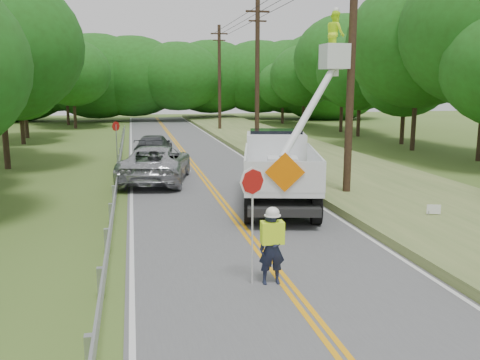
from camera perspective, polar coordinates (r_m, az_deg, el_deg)
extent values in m
plane|color=#4B5F25|center=(11.07, 6.64, -13.37)|extent=(140.00, 140.00, 0.00)
cube|color=#545457|center=(24.21, -3.93, -0.03)|extent=(7.20, 96.00, 0.02)
cube|color=orange|center=(24.20, -4.17, -0.01)|extent=(0.12, 96.00, 0.00)
cube|color=orange|center=(24.23, -3.70, 0.01)|extent=(0.12, 96.00, 0.00)
cube|color=silver|center=(23.99, -12.12, -0.32)|extent=(0.12, 96.00, 0.00)
cube|color=silver|center=(24.92, 3.94, 0.30)|extent=(0.12, 96.00, 0.00)
cube|color=#A5A6AD|center=(8.66, -16.61, -18.42)|extent=(0.12, 0.14, 0.70)
cube|color=#A5A6AD|center=(11.38, -15.44, -11.12)|extent=(0.12, 0.14, 0.70)
cube|color=#A5A6AD|center=(14.21, -14.76, -6.67)|extent=(0.12, 0.14, 0.70)
cube|color=#A5A6AD|center=(17.09, -14.32, -3.71)|extent=(0.12, 0.14, 0.70)
cube|color=#A5A6AD|center=(20.02, -14.00, -1.61)|extent=(0.12, 0.14, 0.70)
cube|color=#A5A6AD|center=(22.96, -13.77, -0.05)|extent=(0.12, 0.14, 0.70)
cube|color=#A5A6AD|center=(25.91, -13.59, 1.16)|extent=(0.12, 0.14, 0.70)
cube|color=#A5A6AD|center=(28.88, -13.44, 2.12)|extent=(0.12, 0.14, 0.70)
cube|color=#A5A6AD|center=(31.85, -13.33, 2.90)|extent=(0.12, 0.14, 0.70)
cube|color=#A5A6AD|center=(34.82, -13.23, 3.55)|extent=(0.12, 0.14, 0.70)
cube|color=#A5A6AD|center=(37.80, -13.15, 4.10)|extent=(0.12, 0.14, 0.70)
cube|color=#A5A6AD|center=(40.78, -13.08, 4.56)|extent=(0.12, 0.14, 0.70)
cube|color=#A5A6AD|center=(43.77, -13.02, 4.96)|extent=(0.12, 0.14, 0.70)
cube|color=#A5A6AD|center=(46.76, -12.97, 5.31)|extent=(0.12, 0.14, 0.70)
cube|color=#A5A6AD|center=(24.88, -13.44, 1.37)|extent=(0.05, 48.00, 0.34)
cylinder|color=black|center=(20.34, 12.38, 11.84)|extent=(0.30, 0.30, 10.00)
cylinder|color=black|center=(34.58, 1.95, 11.50)|extent=(0.30, 0.30, 10.00)
cube|color=black|center=(34.89, 2.00, 18.41)|extent=(1.60, 0.12, 0.12)
cube|color=black|center=(34.82, 1.99, 17.43)|extent=(1.20, 0.10, 0.10)
cylinder|color=black|center=(49.27, -2.32, 11.25)|extent=(0.30, 0.30, 10.00)
cube|color=black|center=(49.49, -2.36, 16.12)|extent=(1.60, 0.12, 0.12)
cube|color=black|center=(49.44, -2.36, 15.43)|extent=(1.20, 0.10, 0.10)
cube|color=#587137|center=(26.12, 11.67, 0.87)|extent=(7.00, 96.00, 0.30)
cylinder|color=#332319|center=(30.04, -24.89, 4.69)|extent=(0.32, 0.32, 3.76)
cylinder|color=#332319|center=(42.28, -23.27, 5.47)|extent=(0.32, 0.32, 2.59)
ellipsoid|color=#1E4D15|center=(42.16, -23.59, 9.75)|extent=(6.05, 6.05, 5.32)
cylinder|color=#332319|center=(47.13, -22.90, 6.22)|extent=(0.32, 0.32, 3.04)
ellipsoid|color=#1E4D15|center=(47.04, -23.23, 10.72)|extent=(7.09, 7.09, 6.24)
cylinder|color=#332319|center=(55.79, -18.07, 7.23)|extent=(0.32, 0.32, 3.30)
ellipsoid|color=#1E4D15|center=(55.73, -18.32, 11.37)|extent=(7.70, 7.70, 6.78)
cylinder|color=#332319|center=(60.71, -18.80, 7.55)|extent=(0.32, 0.32, 3.58)
ellipsoid|color=#1E4D15|center=(60.67, -19.05, 11.67)|extent=(8.34, 8.34, 7.34)
cylinder|color=#332319|center=(37.13, 18.96, 6.38)|extent=(0.32, 0.32, 4.18)
ellipsoid|color=#1E4D15|center=(37.15, 19.45, 14.26)|extent=(9.76, 9.76, 8.59)
cylinder|color=#332319|center=(40.85, 17.80, 5.94)|extent=(0.32, 0.32, 2.98)
ellipsoid|color=#1E4D15|center=(40.74, 18.09, 11.05)|extent=(6.95, 6.95, 6.12)
cylinder|color=#332319|center=(46.04, 13.18, 6.84)|extent=(0.32, 0.32, 3.28)
ellipsoid|color=#1E4D15|center=(45.96, 13.40, 11.82)|extent=(7.65, 7.65, 6.73)
cylinder|color=#332319|center=(50.10, 11.33, 7.61)|extent=(0.32, 0.32, 4.00)
ellipsoid|color=#1E4D15|center=(50.10, 11.54, 13.21)|extent=(9.34, 9.34, 8.22)
cylinder|color=#332319|center=(55.73, 7.14, 7.59)|extent=(0.32, 0.32, 3.16)
ellipsoid|color=#1E4D15|center=(55.66, 7.23, 11.56)|extent=(7.37, 7.37, 6.49)
cylinder|color=#332319|center=(60.11, 4.80, 7.59)|extent=(0.32, 0.32, 2.61)
ellipsoid|color=#1E4D15|center=(60.03, 4.84, 10.64)|extent=(6.09, 6.09, 5.36)
ellipsoid|color=#1E4D15|center=(68.90, -23.91, 10.61)|extent=(14.79, 11.09, 11.09)
ellipsoid|color=#1E4D15|center=(67.43, -19.88, 10.91)|extent=(11.39, 8.54, 8.54)
ellipsoid|color=#1E4D15|center=(66.10, -15.77, 11.15)|extent=(13.79, 10.35, 10.35)
ellipsoid|color=#1E4D15|center=(65.72, -11.94, 11.32)|extent=(13.23, 9.92, 9.92)
ellipsoid|color=#1E4D15|center=(64.23, -6.97, 11.49)|extent=(11.18, 8.39, 8.39)
ellipsoid|color=#1E4D15|center=(68.16, -3.30, 11.50)|extent=(12.70, 9.52, 9.52)
ellipsoid|color=#1E4D15|center=(68.64, 2.25, 11.50)|extent=(12.68, 9.51, 9.51)
ellipsoid|color=#1E4D15|center=(68.86, 5.66, 11.46)|extent=(12.79, 9.59, 9.59)
ellipsoid|color=#1E4D15|center=(68.54, 10.00, 11.36)|extent=(15.88, 11.91, 11.91)
imported|color=#191E33|center=(11.60, 3.63, -7.68)|extent=(0.62, 0.42, 1.66)
cube|color=#C2F01B|center=(11.48, 3.65, -5.90)|extent=(0.52, 0.33, 0.50)
ellipsoid|color=white|center=(11.36, 3.68, -3.66)|extent=(0.31, 0.31, 0.25)
cylinder|color=#B7B7B7|center=(11.45, 1.39, -6.16)|extent=(0.04, 0.04, 2.33)
cylinder|color=#A1110E|center=(11.16, 1.42, -0.16)|extent=(0.63, 0.26, 0.66)
cylinder|color=black|center=(16.56, 1.06, -3.15)|extent=(0.56, 1.09, 1.04)
cylinder|color=black|center=(16.69, 8.56, -3.16)|extent=(0.56, 1.09, 1.04)
cylinder|color=black|center=(18.68, 1.10, -1.56)|extent=(0.56, 1.09, 1.04)
cylinder|color=black|center=(18.79, 7.75, -1.58)|extent=(0.56, 1.09, 1.04)
cylinder|color=black|center=(21.34, 1.15, -0.01)|extent=(0.56, 1.09, 1.04)
cylinder|color=black|center=(21.44, 6.97, -0.04)|extent=(0.56, 1.09, 1.04)
cube|color=black|center=(19.01, 4.39, -1.14)|extent=(3.84, 7.30, 0.27)
cube|color=silver|center=(18.15, 4.54, 0.05)|extent=(3.59, 5.44, 0.24)
cube|color=silver|center=(18.04, 0.66, 1.76)|extent=(1.22, 4.88, 0.98)
cube|color=silver|center=(18.17, 8.43, 1.71)|extent=(1.22, 4.88, 0.98)
cube|color=silver|center=(15.62, 5.04, 0.33)|extent=(2.45, 0.64, 0.98)
cube|color=silver|center=(21.75, 4.04, 2.69)|extent=(2.86, 2.58, 1.96)
cube|color=black|center=(21.88, 4.03, 4.60)|extent=(2.44, 1.88, 0.82)
cube|color=silver|center=(16.88, 4.78, 1.11)|extent=(1.18, 1.18, 0.87)
cube|color=silver|center=(20.09, 10.57, 13.48)|extent=(0.92, 0.92, 0.92)
imported|color=#C2F01B|center=(20.15, 10.66, 15.86)|extent=(0.62, 0.80, 1.65)
cube|color=orange|center=(15.52, 5.07, 0.87)|extent=(1.21, 0.32, 1.23)
imported|color=#AAABB1|center=(24.05, -9.44, 1.85)|extent=(3.96, 6.56, 1.70)
imported|color=#3B3E42|center=(31.94, -9.67, 3.75)|extent=(2.74, 5.16, 1.42)
cylinder|color=#A5A6AD|center=(28.69, -13.69, 3.74)|extent=(0.06, 0.06, 2.37)
cylinder|color=#A1110E|center=(28.59, -13.78, 5.88)|extent=(0.41, 0.39, 0.54)
cube|color=white|center=(17.77, 20.94, -3.09)|extent=(0.43, 0.16, 0.31)
cylinder|color=#A5A6AD|center=(17.73, 20.40, -3.97)|extent=(0.02, 0.02, 0.44)
cylinder|color=#A5A6AD|center=(17.92, 21.36, -3.88)|extent=(0.02, 0.02, 0.44)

